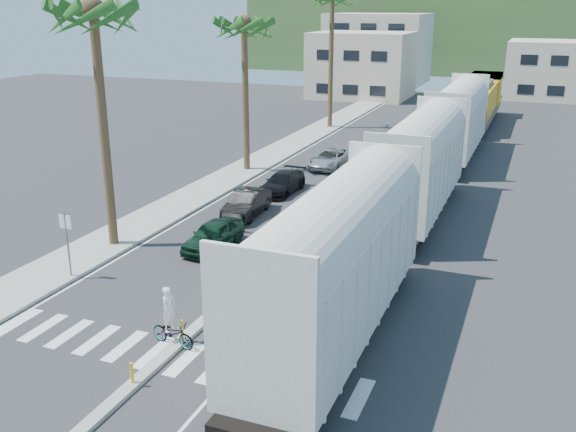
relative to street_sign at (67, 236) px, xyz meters
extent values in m
plane|color=#28282B|center=(7.30, -2.00, -1.97)|extent=(140.00, 140.00, 0.00)
cube|color=gray|center=(-1.20, 23.00, -1.90)|extent=(3.00, 90.00, 0.15)
cube|color=black|center=(11.58, 26.00, -1.94)|extent=(0.12, 100.00, 0.06)
cube|color=black|center=(13.02, 26.00, -1.94)|extent=(0.12, 100.00, 0.06)
cube|color=gray|center=(7.30, 18.00, -1.90)|extent=(0.45, 60.00, 0.15)
cylinder|color=yellow|center=(7.30, -6.00, -1.47)|extent=(0.10, 0.10, 0.70)
cylinder|color=yellow|center=(7.30, -3.00, -1.47)|extent=(0.10, 0.10, 0.70)
cylinder|color=yellow|center=(7.30, 0.00, -1.47)|extent=(0.10, 0.10, 0.70)
cylinder|color=yellow|center=(7.30, 3.00, -1.47)|extent=(0.10, 0.10, 0.70)
cylinder|color=yellow|center=(7.30, 6.00, -1.47)|extent=(0.10, 0.10, 0.70)
cylinder|color=yellow|center=(7.30, 9.00, -1.47)|extent=(0.10, 0.10, 0.70)
cylinder|color=yellow|center=(7.30, 12.00, -1.47)|extent=(0.10, 0.10, 0.70)
cylinder|color=yellow|center=(7.30, 15.00, -1.47)|extent=(0.10, 0.10, 0.70)
cylinder|color=yellow|center=(7.30, 18.00, -1.47)|extent=(0.10, 0.10, 0.70)
cylinder|color=yellow|center=(7.30, 21.00, -1.47)|extent=(0.10, 0.10, 0.70)
cylinder|color=yellow|center=(7.30, 24.00, -1.47)|extent=(0.10, 0.10, 0.70)
cylinder|color=yellow|center=(7.30, 27.00, -1.47)|extent=(0.10, 0.10, 0.70)
cylinder|color=yellow|center=(7.30, 30.00, -1.47)|extent=(0.10, 0.10, 0.70)
cylinder|color=yellow|center=(7.30, 33.00, -1.47)|extent=(0.10, 0.10, 0.70)
cylinder|color=yellow|center=(7.30, 36.00, -1.47)|extent=(0.10, 0.10, 0.70)
cylinder|color=yellow|center=(7.30, 39.00, -1.47)|extent=(0.10, 0.10, 0.70)
cube|color=silver|center=(7.30, -4.00, -1.97)|extent=(14.00, 2.20, 0.01)
cube|color=silver|center=(0.50, 23.00, -1.97)|extent=(0.12, 90.00, 0.01)
cube|color=silver|center=(9.80, 23.00, -1.97)|extent=(0.12, 90.00, 0.01)
cube|color=beige|center=(12.30, -1.07, 0.73)|extent=(3.00, 12.88, 3.40)
cylinder|color=beige|center=(12.30, -1.07, 2.43)|extent=(2.90, 12.58, 2.90)
cube|color=black|center=(12.30, -1.07, -1.47)|extent=(2.60, 12.88, 1.00)
cube|color=beige|center=(12.30, 13.93, 0.73)|extent=(3.00, 12.88, 3.40)
cylinder|color=beige|center=(12.30, 13.93, 2.43)|extent=(2.90, 12.58, 2.90)
cube|color=black|center=(12.30, 13.93, -1.47)|extent=(2.60, 12.88, 1.00)
cube|color=beige|center=(12.30, 28.93, 0.73)|extent=(3.00, 12.88, 3.40)
cylinder|color=beige|center=(12.30, 28.93, 2.43)|extent=(2.90, 12.58, 2.90)
cube|color=black|center=(12.30, 28.93, -1.47)|extent=(2.60, 12.88, 1.00)
cube|color=#4C4C4F|center=(12.30, 44.93, -0.92)|extent=(3.00, 17.00, 0.50)
cube|color=orange|center=(12.30, 43.93, 0.63)|extent=(2.70, 12.24, 2.60)
cube|color=orange|center=(12.30, 50.71, 0.93)|extent=(3.00, 3.74, 3.20)
cube|color=black|center=(12.30, 44.93, -1.52)|extent=(2.60, 13.60, 0.90)
cylinder|color=brown|center=(-0.70, 4.00, 3.53)|extent=(0.44, 0.44, 11.00)
sphere|color=#1D5219|center=(-0.70, 4.00, 9.18)|extent=(3.20, 3.20, 3.20)
cylinder|color=brown|center=(-1.00, 20.00, 3.03)|extent=(0.44, 0.44, 10.00)
sphere|color=#1D5219|center=(-1.00, 20.00, 8.18)|extent=(3.20, 3.20, 3.20)
cylinder|color=brown|center=(-0.70, 38.00, 4.03)|extent=(0.44, 0.44, 12.00)
cylinder|color=slate|center=(0.00, 0.00, -0.47)|extent=(0.08, 0.08, 3.00)
cube|color=silver|center=(0.00, 0.00, 0.63)|extent=(0.60, 0.04, 0.60)
cube|color=#B6AA91|center=(-3.70, 60.00, 2.03)|extent=(12.00, 10.00, 8.00)
cube|color=#B6AA91|center=(-5.70, 76.00, 3.03)|extent=(14.00, 12.00, 10.00)
cube|color=#B6AA91|center=(19.30, 68.00, 1.53)|extent=(12.00, 10.00, 7.00)
cube|color=#385628|center=(7.30, 98.00, 4.03)|extent=(80.00, 20.00, 12.00)
imported|color=black|center=(4.05, 5.46, -1.28)|extent=(1.99, 4.22, 1.39)
imported|color=black|center=(3.37, 10.73, -1.25)|extent=(2.07, 4.57, 1.44)
imported|color=black|center=(3.48, 15.72, -1.33)|extent=(2.09, 4.54, 1.28)
imported|color=#A7A9AC|center=(4.21, 23.11, -1.32)|extent=(2.55, 4.87, 1.30)
imported|color=#9EA0A5|center=(7.12, -3.31, -1.50)|extent=(1.23, 2.00, 0.94)
imported|color=silver|center=(7.02, -3.31, -0.60)|extent=(0.73, 0.59, 1.64)
camera|label=1|loc=(18.16, -20.25, 9.35)|focal=40.00mm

